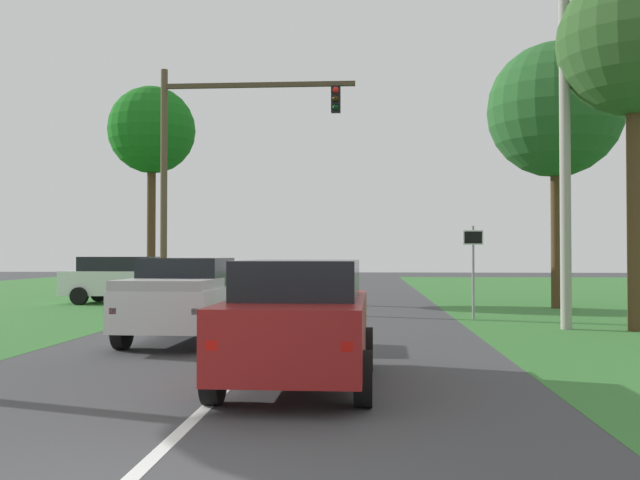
{
  "coord_description": "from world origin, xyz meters",
  "views": [
    {
      "loc": [
        2.04,
        -5.39,
        1.94
      ],
      "look_at": [
        0.57,
        16.18,
        2.37
      ],
      "focal_mm": 39.7,
      "sensor_mm": 36.0,
      "label": 1
    }
  ],
  "objects": [
    {
      "name": "oak_tree_right",
      "position": [
        8.76,
        20.42,
        7.1
      ],
      "size": [
        4.82,
        4.82,
        9.54
      ],
      "color": "#4C351E",
      "rests_on": "ground_plane"
    },
    {
      "name": "crossing_suv_far",
      "position": [
        -7.52,
        21.77,
        0.96
      ],
      "size": [
        4.79,
        2.2,
        1.84
      ],
      "color": "silver",
      "rests_on": "ground_plane"
    },
    {
      "name": "keep_moving_sign",
      "position": [
        5.17,
        15.95,
        1.77
      ],
      "size": [
        0.6,
        0.09,
        2.79
      ],
      "color": "gray",
      "rests_on": "ground_plane"
    },
    {
      "name": "red_suv_near",
      "position": [
        1.03,
        5.08,
        0.98
      ],
      "size": [
        2.19,
        4.56,
        1.85
      ],
      "color": "maroon",
      "rests_on": "ground_plane"
    },
    {
      "name": "traffic_light",
      "position": [
        -3.48,
        18.91,
        5.48
      ],
      "size": [
        6.84,
        0.4,
        8.44
      ],
      "color": "brown",
      "rests_on": "ground_plane"
    },
    {
      "name": "extra_tree_2",
      "position": [
        8.75,
        12.92,
        7.29
      ],
      "size": [
        3.76,
        3.76,
        9.23
      ],
      "color": "#4C351E",
      "rests_on": "ground_plane"
    },
    {
      "name": "ground_plane",
      "position": [
        0.0,
        9.96,
        0.0
      ],
      "size": [
        120.0,
        120.0,
        0.0
      ],
      "primitive_type": "plane",
      "color": "#424244"
    },
    {
      "name": "extra_tree_1",
      "position": [
        -7.16,
        24.05,
        7.17
      ],
      "size": [
        3.69,
        3.69,
        9.08
      ],
      "color": "#4C351E",
      "rests_on": "ground_plane"
    },
    {
      "name": "utility_pole_right",
      "position": [
        7.14,
        13.23,
        4.75
      ],
      "size": [
        0.28,
        0.28,
        9.49
      ],
      "primitive_type": "cylinder",
      "color": "#9E998E",
      "rests_on": "ground_plane"
    },
    {
      "name": "pickup_truck_lead",
      "position": [
        -1.95,
        10.1,
        0.95
      ],
      "size": [
        2.27,
        5.08,
        1.85
      ],
      "color": "silver",
      "rests_on": "ground_plane"
    }
  ]
}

